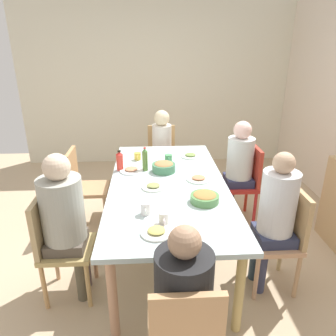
% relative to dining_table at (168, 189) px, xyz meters
% --- Properties ---
extents(ground_plane, '(6.28, 6.28, 0.00)m').
position_rel_dining_table_xyz_m(ground_plane, '(0.00, 0.00, -0.68)').
color(ground_plane, tan).
extents(wall_left, '(0.12, 4.52, 2.60)m').
position_rel_dining_table_xyz_m(wall_left, '(-2.68, 0.00, 0.62)').
color(wall_left, beige).
rests_on(wall_left, ground_plane).
extents(dining_table, '(2.23, 1.09, 0.75)m').
position_rel_dining_table_xyz_m(dining_table, '(0.00, 0.00, 0.00)').
color(dining_table, silver).
rests_on(dining_table, ground_plane).
extents(chair_0, '(0.40, 0.40, 0.90)m').
position_rel_dining_table_xyz_m(chair_0, '(-0.56, -0.92, -0.17)').
color(chair_0, tan).
rests_on(chair_0, ground_plane).
extents(chair_1, '(0.40, 0.40, 0.90)m').
position_rel_dining_table_xyz_m(chair_1, '(0.56, 0.92, -0.17)').
color(chair_1, tan).
rests_on(chair_1, ground_plane).
extents(person_1, '(0.30, 0.30, 1.23)m').
position_rel_dining_table_xyz_m(person_1, '(0.56, 0.83, 0.04)').
color(person_1, '#333752').
rests_on(person_1, ground_plane).
extents(chair_2, '(0.40, 0.40, 0.90)m').
position_rel_dining_table_xyz_m(chair_2, '(-1.50, 0.00, -0.17)').
color(chair_2, tan).
rests_on(chair_2, ground_plane).
extents(person_2, '(0.30, 0.30, 1.15)m').
position_rel_dining_table_xyz_m(person_2, '(-1.40, 0.00, 0.00)').
color(person_2, brown).
rests_on(person_2, ground_plane).
extents(person_3, '(0.32, 0.32, 1.16)m').
position_rel_dining_table_xyz_m(person_3, '(1.41, 0.00, 0.01)').
color(person_3, brown).
rests_on(person_3, ground_plane).
extents(chair_4, '(0.40, 0.40, 0.90)m').
position_rel_dining_table_xyz_m(chair_4, '(0.56, -0.92, -0.17)').
color(chair_4, tan).
rests_on(chair_4, ground_plane).
extents(person_4, '(0.33, 0.33, 1.25)m').
position_rel_dining_table_xyz_m(person_4, '(0.56, -0.84, 0.07)').
color(person_4, brown).
rests_on(person_4, ground_plane).
extents(chair_5, '(0.40, 0.40, 0.90)m').
position_rel_dining_table_xyz_m(chair_5, '(-0.56, 0.92, -0.17)').
color(chair_5, '#AF2721').
rests_on(chair_5, ground_plane).
extents(person_5, '(0.30, 0.30, 1.20)m').
position_rel_dining_table_xyz_m(person_5, '(-0.56, 0.83, 0.03)').
color(person_5, '#343146').
rests_on(person_5, ground_plane).
extents(plate_0, '(0.22, 0.22, 0.04)m').
position_rel_dining_table_xyz_m(plate_0, '(-0.70, 0.30, 0.08)').
color(plate_0, white).
rests_on(plate_0, dining_table).
extents(plate_1, '(0.24, 0.24, 0.04)m').
position_rel_dining_table_xyz_m(plate_1, '(-0.30, -0.36, 0.08)').
color(plate_1, silver).
rests_on(plate_1, dining_table).
extents(plate_2, '(0.23, 0.23, 0.04)m').
position_rel_dining_table_xyz_m(plate_2, '(-0.04, 0.30, 0.08)').
color(plate_2, silver).
rests_on(plate_2, dining_table).
extents(plate_3, '(0.23, 0.23, 0.04)m').
position_rel_dining_table_xyz_m(plate_3, '(0.85, -0.13, 0.08)').
color(plate_3, silver).
rests_on(plate_3, dining_table).
extents(plate_4, '(0.21, 0.21, 0.04)m').
position_rel_dining_table_xyz_m(plate_4, '(0.11, -0.14, 0.08)').
color(plate_4, silver).
rests_on(plate_4, dining_table).
extents(bowl_0, '(0.24, 0.24, 0.09)m').
position_rel_dining_table_xyz_m(bowl_0, '(0.41, 0.28, 0.11)').
color(bowl_0, '#53874A').
rests_on(bowl_0, dining_table).
extents(bowl_1, '(0.24, 0.24, 0.10)m').
position_rel_dining_table_xyz_m(bowl_1, '(-0.28, -0.03, 0.12)').
color(bowl_1, '#437C56').
rests_on(bowl_1, dining_table).
extents(cup_0, '(0.11, 0.07, 0.10)m').
position_rel_dining_table_xyz_m(cup_0, '(0.73, -0.07, 0.12)').
color(cup_0, white).
rests_on(cup_0, dining_table).
extents(cup_1, '(0.12, 0.08, 0.10)m').
position_rel_dining_table_xyz_m(cup_1, '(0.57, -0.21, 0.12)').
color(cup_1, white).
rests_on(cup_1, dining_table).
extents(cup_2, '(0.12, 0.08, 0.08)m').
position_rel_dining_table_xyz_m(cup_2, '(-0.57, 0.04, 0.11)').
color(cup_2, '#4B955C').
rests_on(cup_2, dining_table).
extents(cup_3, '(0.11, 0.07, 0.08)m').
position_rel_dining_table_xyz_m(cup_3, '(-0.65, -0.31, 0.11)').
color(cup_3, gold).
rests_on(cup_3, dining_table).
extents(bottle_0, '(0.07, 0.07, 0.22)m').
position_rel_dining_table_xyz_m(bottle_0, '(-0.34, -0.48, 0.17)').
color(bottle_0, red).
rests_on(bottle_0, dining_table).
extents(bottle_1, '(0.06, 0.06, 0.25)m').
position_rel_dining_table_xyz_m(bottle_1, '(-0.32, -0.22, 0.19)').
color(bottle_1, '#567B33').
rests_on(bottle_1, dining_table).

